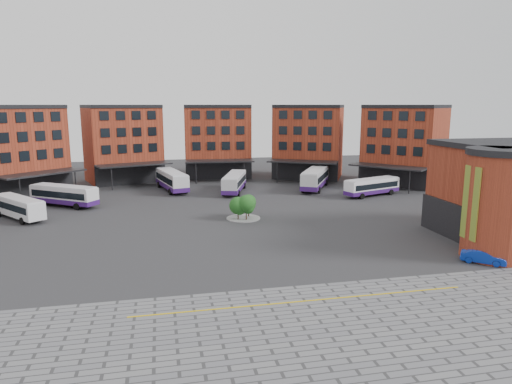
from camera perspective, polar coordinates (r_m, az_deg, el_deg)
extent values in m
plane|color=#28282B|center=(47.85, -1.37, -6.92)|extent=(160.00, 160.00, 0.00)
cube|color=slate|center=(28.96, 11.33, -19.65)|extent=(50.00, 22.00, 0.02)
cube|color=gold|center=(35.60, 6.15, -13.39)|extent=(26.00, 0.15, 0.02)
cube|color=maroon|center=(85.29, -27.69, 4.51)|extent=(16.35, 16.13, 14.00)
cube|color=black|center=(81.61, -25.87, 0.88)|extent=(10.00, 9.07, 4.00)
cube|color=black|center=(84.95, -28.13, 9.40)|extent=(16.55, 16.35, 0.60)
cube|color=black|center=(80.63, -26.22, 5.91)|extent=(8.60, 7.77, 8.00)
cube|color=black|center=(79.27, -25.18, 2.14)|extent=(12.61, 11.97, 0.25)
cylinder|color=black|center=(75.92, -27.39, 0.07)|extent=(0.20, 0.20, 4.00)
cylinder|color=black|center=(80.29, -21.61, 1.06)|extent=(0.20, 0.20, 4.00)
cube|color=maroon|center=(91.83, -16.32, 5.68)|extent=(15.55, 13.69, 14.00)
cube|color=black|center=(87.74, -15.33, 2.22)|extent=(12.45, 4.71, 4.00)
cube|color=black|center=(91.51, -16.57, 10.23)|extent=(15.65, 13.97, 0.60)
cube|color=black|center=(86.80, -15.54, 6.90)|extent=(10.87, 3.87, 8.00)
cube|color=black|center=(85.23, -14.97, 3.35)|extent=(13.72, 8.39, 0.25)
cylinder|color=black|center=(82.65, -17.58, 1.58)|extent=(0.20, 0.20, 4.00)
cylinder|color=black|center=(85.15, -11.63, 2.13)|extent=(0.20, 0.20, 4.00)
cube|color=maroon|center=(94.70, -4.87, 6.22)|extent=(13.67, 10.88, 14.00)
cube|color=black|center=(90.44, -4.66, 2.82)|extent=(13.00, 1.41, 4.00)
cube|color=black|center=(94.40, -4.95, 10.64)|extent=(13.69, 11.18, 0.60)
cube|color=black|center=(89.52, -4.72, 7.37)|extent=(11.42, 0.95, 8.00)
cube|color=black|center=(87.85, -4.59, 3.90)|extent=(13.28, 5.30, 0.25)
cylinder|color=black|center=(86.19, -7.52, 2.36)|extent=(0.20, 0.20, 4.00)
cylinder|color=black|center=(86.72, -1.49, 2.50)|extent=(0.20, 0.20, 4.00)
cube|color=maroon|center=(93.80, 6.59, 6.14)|extent=(16.12, 14.81, 14.00)
cube|color=black|center=(89.59, 6.06, 2.72)|extent=(11.81, 6.35, 4.00)
cube|color=black|center=(93.49, 6.69, 10.61)|extent=(16.26, 15.08, 0.60)
cube|color=black|center=(88.67, 6.13, 7.31)|extent=(10.26, 5.33, 8.00)
cube|color=black|center=(87.03, 5.84, 3.81)|extent=(13.58, 9.82, 0.25)
cylinder|color=black|center=(86.39, 2.63, 2.46)|extent=(0.20, 0.20, 4.00)
cylinder|color=black|center=(84.92, 8.64, 2.20)|extent=(0.20, 0.20, 4.00)
cube|color=maroon|center=(89.16, 18.02, 5.44)|extent=(16.02, 16.39, 14.00)
cube|color=black|center=(85.24, 16.69, 1.90)|extent=(8.74, 10.28, 4.00)
cube|color=black|center=(88.84, 18.30, 10.13)|extent=(16.25, 16.58, 0.60)
cube|color=black|center=(84.28, 16.91, 6.72)|extent=(7.47, 8.86, 8.00)
cube|color=black|center=(82.79, 16.17, 3.07)|extent=(11.73, 12.79, 0.25)
cylinder|color=black|center=(83.24, 12.73, 1.89)|extent=(0.20, 0.20, 4.00)
cylinder|color=black|center=(79.83, 18.62, 1.21)|extent=(0.20, 0.20, 4.00)
cube|color=black|center=(54.43, 23.53, -3.45)|extent=(0.40, 12.00, 4.00)
cylinder|color=maroon|center=(49.25, 27.89, -1.67)|extent=(6.00, 6.00, 10.00)
cylinder|color=black|center=(48.49, 28.44, 4.46)|extent=(6.40, 6.40, 0.60)
cube|color=orange|center=(47.36, 25.24, -1.28)|extent=(0.12, 2.20, 7.00)
cylinder|color=gray|center=(59.53, -1.59, -3.29)|extent=(4.40, 4.40, 0.12)
cylinder|color=#332114|center=(58.67, -2.26, -2.88)|extent=(0.14, 0.14, 1.36)
sphere|color=#21521B|center=(58.39, -2.27, -1.71)|extent=(2.26, 2.26, 2.26)
sphere|color=#21521B|center=(58.37, -2.04, -2.12)|extent=(1.58, 1.58, 1.58)
cylinder|color=#332114|center=(60.09, -0.94, -2.49)|extent=(0.14, 0.14, 1.47)
sphere|color=#21521B|center=(59.79, -0.95, -1.25)|extent=(1.99, 1.99, 1.99)
sphere|color=#21521B|center=(59.78, -0.73, -1.69)|extent=(1.39, 1.39, 1.39)
cylinder|color=#332114|center=(58.44, -1.22, -2.83)|extent=(0.14, 0.14, 1.55)
sphere|color=#21521B|center=(58.12, -1.23, -1.49)|extent=(2.27, 2.27, 2.27)
sphere|color=#21521B|center=(58.12, -1.01, -1.96)|extent=(1.59, 1.59, 1.59)
cube|color=silver|center=(66.58, -27.56, -1.63)|extent=(8.15, 9.24, 2.24)
cube|color=black|center=(66.55, -27.57, -1.50)|extent=(7.69, 8.66, 0.87)
cube|color=silver|center=(66.36, -27.64, -0.65)|extent=(7.83, 8.87, 0.11)
cube|color=black|center=(71.03, -29.19, -0.90)|extent=(1.58, 1.33, 1.01)
cylinder|color=black|center=(70.16, -27.69, -2.04)|extent=(0.79, 0.88, 0.92)
cylinder|color=black|center=(63.48, -27.22, -3.24)|extent=(0.79, 0.88, 0.92)
cylinder|color=black|center=(64.40, -25.37, -2.90)|extent=(0.79, 0.88, 0.92)
cube|color=silver|center=(72.01, -22.88, -0.29)|extent=(10.30, 8.17, 2.41)
cube|color=black|center=(71.98, -22.89, -0.16)|extent=(9.62, 7.73, 0.93)
cube|color=silver|center=(71.80, -22.96, 0.69)|extent=(9.89, 7.84, 0.12)
cube|color=black|center=(75.83, -25.72, 0.18)|extent=(1.29, 1.79, 1.08)
cube|color=#3B1767|center=(72.17, -22.83, -0.96)|extent=(10.36, 8.22, 0.69)
cylinder|color=black|center=(73.93, -25.37, -1.21)|extent=(0.98, 0.80, 0.98)
cylinder|color=black|center=(75.55, -24.00, -0.86)|extent=(0.98, 0.80, 0.98)
cylinder|color=black|center=(68.99, -21.51, -1.71)|extent=(0.98, 0.80, 0.98)
cylinder|color=black|center=(70.72, -20.13, -1.32)|extent=(0.98, 0.80, 0.98)
cube|color=silver|center=(79.96, -10.50, 1.55)|extent=(5.44, 12.22, 2.65)
cube|color=black|center=(79.93, -10.50, 1.69)|extent=(5.27, 11.30, 1.03)
cube|color=silver|center=(79.75, -10.53, 2.53)|extent=(5.22, 11.73, 0.13)
cube|color=black|center=(85.53, -11.53, 2.28)|extent=(2.26, 0.66, 1.19)
cube|color=#3B1767|center=(80.11, -10.47, 0.88)|extent=(5.48, 12.26, 0.76)
cylinder|color=black|center=(83.51, -12.04, 0.93)|extent=(0.57, 1.13, 1.08)
cylinder|color=black|center=(84.16, -10.25, 1.07)|extent=(0.57, 1.13, 1.08)
cylinder|color=black|center=(76.22, -10.69, 0.04)|extent=(0.57, 1.13, 1.08)
cylinder|color=black|center=(76.94, -8.74, 0.20)|extent=(0.57, 1.13, 1.08)
cube|color=silver|center=(77.15, -2.72, 1.29)|extent=(5.84, 11.34, 2.47)
cube|color=black|center=(77.12, -2.73, 1.42)|extent=(5.62, 10.51, 0.96)
cube|color=silver|center=(76.94, -2.73, 2.24)|extent=(5.60, 10.89, 0.12)
cube|color=black|center=(82.43, -2.14, 2.07)|extent=(2.08, 0.78, 1.11)
cube|color=#3B1767|center=(77.30, -2.72, 0.64)|extent=(5.89, 11.39, 0.71)
cylinder|color=black|center=(81.02, -3.21, 0.82)|extent=(0.60, 1.05, 1.01)
cylinder|color=black|center=(80.65, -1.44, 0.79)|extent=(0.60, 1.05, 1.01)
cylinder|color=black|center=(74.14, -4.10, -0.13)|extent=(0.60, 1.05, 1.01)
cylinder|color=black|center=(73.74, -2.17, -0.17)|extent=(0.60, 1.05, 1.01)
cube|color=silver|center=(80.73, 7.40, 1.80)|extent=(8.54, 12.28, 2.78)
cube|color=black|center=(80.70, 7.40, 1.94)|extent=(8.10, 11.44, 1.08)
cube|color=silver|center=(80.52, 7.42, 2.81)|extent=(8.19, 11.79, 0.14)
cube|color=black|center=(86.68, 8.10, 2.57)|extent=(2.16, 1.28, 1.25)
cube|color=#3B1767|center=(80.89, 7.38, 1.10)|extent=(8.59, 12.34, 0.79)
cylinder|color=black|center=(85.09, 6.90, 1.29)|extent=(0.85, 1.16, 1.13)
cylinder|color=black|center=(84.64, 8.78, 1.19)|extent=(0.85, 1.16, 1.13)
cylinder|color=black|center=(77.36, 5.83, 0.35)|extent=(0.85, 1.16, 1.13)
cylinder|color=black|center=(76.87, 7.90, 0.24)|extent=(0.85, 1.16, 1.13)
cube|color=white|center=(76.32, 14.29, 0.74)|extent=(10.34, 5.58, 2.26)
cube|color=black|center=(76.29, 14.30, 0.86)|extent=(9.59, 5.36, 0.88)
cube|color=silver|center=(76.12, 14.34, 1.61)|extent=(9.92, 5.35, 0.11)
cube|color=black|center=(79.88, 16.80, 1.20)|extent=(0.77, 1.89, 1.02)
cube|color=#3B1767|center=(76.46, 14.27, 0.14)|extent=(10.39, 5.63, 0.65)
cylinder|color=black|center=(79.62, 15.30, 0.24)|extent=(0.96, 0.57, 0.92)
cylinder|color=black|center=(78.09, 16.53, -0.03)|extent=(0.96, 0.57, 0.92)
cylinder|color=black|center=(75.08, 11.89, -0.23)|extent=(0.96, 0.57, 0.92)
cylinder|color=black|center=(73.46, 13.12, -0.53)|extent=(0.96, 0.57, 0.92)
imported|color=#0B2A98|center=(47.96, 26.54, -7.25)|extent=(3.89, 3.54, 1.29)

